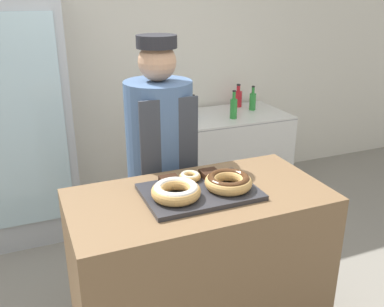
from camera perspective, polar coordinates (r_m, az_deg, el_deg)
name	(u,v)px	position (r m, az deg, el deg)	size (l,w,h in m)	color
wall_back	(105,56)	(3.99, -11.49, 12.60)	(8.00, 0.06, 2.70)	silver
display_counter	(199,274)	(2.38, 0.96, -15.82)	(1.29, 0.66, 0.96)	brown
serving_tray	(200,192)	(2.12, 1.04, -5.13)	(0.56, 0.38, 0.02)	#2D2D33
donut_light_glaze	(176,191)	(2.02, -2.15, -4.97)	(0.24, 0.24, 0.07)	tan
donut_chocolate_glaze	(228,181)	(2.13, 4.87, -3.70)	(0.24, 0.24, 0.07)	tan
donut_mini_center	(190,176)	(2.22, -0.27, -3.04)	(0.11, 0.11, 0.04)	tan
brownie_back_left	(170,180)	(2.18, -3.00, -3.60)	(0.09, 0.09, 0.03)	black
brownie_back_right	(210,174)	(2.26, 2.37, -2.69)	(0.09, 0.09, 0.03)	black
baker_person	(161,168)	(2.65, -4.21, -1.97)	(0.40, 0.40, 1.67)	#4C4C51
beverage_fridge	(22,119)	(3.60, -21.74, 4.34)	(0.70, 0.70, 1.93)	#ADB2B7
chest_freezer	(230,153)	(4.21, 5.04, 0.06)	(1.05, 0.67, 0.80)	silver
bottle_red	(238,98)	(4.34, 6.16, 7.37)	(0.08, 0.08, 0.23)	red
bottle_green	(253,101)	(4.23, 8.09, 6.98)	(0.06, 0.06, 0.24)	#2D8C38
bottle_green_b	(234,108)	(3.92, 5.58, 6.11)	(0.06, 0.06, 0.26)	#2D8C38
bottle_blue	(193,108)	(3.95, 0.15, 6.04)	(0.07, 0.07, 0.21)	#1E4CB2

